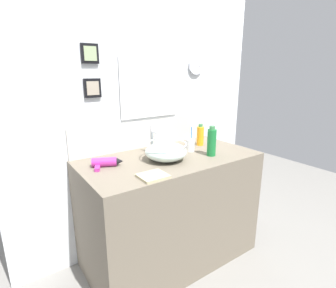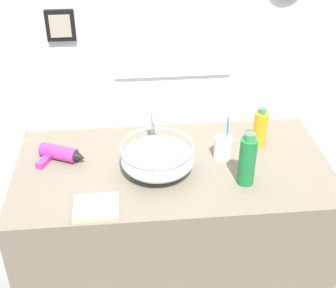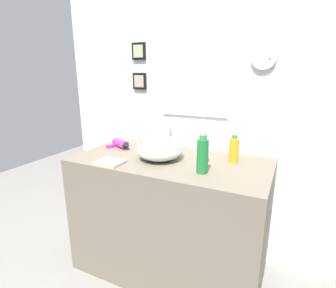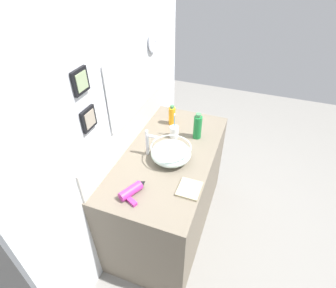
# 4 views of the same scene
# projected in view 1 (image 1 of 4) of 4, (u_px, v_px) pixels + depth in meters

# --- Properties ---
(ground_plane) EXTENTS (6.00, 6.00, 0.00)m
(ground_plane) POSITION_uv_depth(u_px,v_px,m) (170.00, 255.00, 2.12)
(ground_plane) COLOR gray
(vanity_counter) EXTENTS (1.28, 0.66, 0.84)m
(vanity_counter) POSITION_uv_depth(u_px,v_px,m) (170.00, 209.00, 2.00)
(vanity_counter) COLOR #6B6051
(vanity_counter) RESTS_ON ground
(back_panel) EXTENTS (2.17, 0.10, 2.44)m
(back_panel) POSITION_uv_depth(u_px,v_px,m) (144.00, 100.00, 2.07)
(back_panel) COLOR silver
(back_panel) RESTS_ON ground
(glass_bowl_sink) EXTENTS (0.29, 0.29, 0.12)m
(glass_bowl_sink) POSITION_uv_depth(u_px,v_px,m) (166.00, 151.00, 1.81)
(glass_bowl_sink) COLOR silver
(glass_bowl_sink) RESTS_ON vanity_counter
(faucet) EXTENTS (0.02, 0.10, 0.21)m
(faucet) POSITION_uv_depth(u_px,v_px,m) (153.00, 138.00, 1.93)
(faucet) COLOR silver
(faucet) RESTS_ON vanity_counter
(hair_drier) EXTENTS (0.21, 0.14, 0.06)m
(hair_drier) POSITION_uv_depth(u_px,v_px,m) (106.00, 162.00, 1.69)
(hair_drier) COLOR #B22D8C
(hair_drier) RESTS_ON vanity_counter
(toothbrush_cup) EXTENTS (0.07, 0.07, 0.21)m
(toothbrush_cup) POSITION_uv_depth(u_px,v_px,m) (190.00, 145.00, 2.02)
(toothbrush_cup) COLOR white
(toothbrush_cup) RESTS_ON vanity_counter
(shampoo_bottle) EXTENTS (0.06, 0.06, 0.18)m
(shampoo_bottle) POSITION_uv_depth(u_px,v_px,m) (200.00, 136.00, 2.17)
(shampoo_bottle) COLOR orange
(shampoo_bottle) RESTS_ON vanity_counter
(soap_dispenser) EXTENTS (0.06, 0.06, 0.22)m
(soap_dispenser) POSITION_uv_depth(u_px,v_px,m) (212.00, 142.00, 1.90)
(soap_dispenser) COLOR #197233
(soap_dispenser) RESTS_ON vanity_counter
(hand_towel) EXTENTS (0.16, 0.14, 0.02)m
(hand_towel) POSITION_uv_depth(u_px,v_px,m) (153.00, 176.00, 1.53)
(hand_towel) COLOR tan
(hand_towel) RESTS_ON vanity_counter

